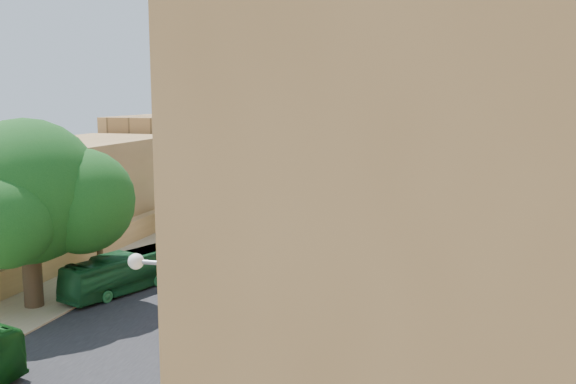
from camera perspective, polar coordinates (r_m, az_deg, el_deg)
The scene contains 34 objects.
ground at distance 33.48m, azimuth -12.50°, elevation -13.42°, with size 260.00×260.00×0.00m, color brown.
road_surface at distance 60.43m, azimuth 1.03°, elevation -3.19°, with size 14.00×140.00×0.01m, color black.
sidewalk_east at distance 58.80m, azimuth 10.04°, elevation -3.66°, with size 5.00×140.00×0.01m, color tan.
sidewalk_west at distance 63.46m, azimuth -7.30°, elevation -2.68°, with size 5.00×140.00×0.01m, color tan.
kerb_east at distance 59.08m, azimuth 7.62°, elevation -3.49°, with size 0.25×140.00×0.12m, color tan.
kerb_west at distance 62.53m, azimuth -5.19°, elevation -2.77°, with size 0.25×140.00×0.12m, color tan.
townhouse_a at distance 24.97m, azimuth 17.55°, elevation -5.83°, with size 9.00×14.00×16.40m.
townhouse_b at distance 38.82m, azimuth 16.90°, elevation -1.81°, with size 9.00×14.00×14.90m.
townhouse_c at distance 52.50m, azimuth 16.71°, elevation 2.26°, with size 9.00×14.00×17.40m.
townhouse_d at distance 66.50m, azimuth 16.51°, elevation 2.91°, with size 9.00×14.00×15.90m.
corner_block at distance 11.74m, azimuth 22.60°, elevation -15.09°, with size 9.20×10.20×15.70m.
west_wall at distance 55.84m, azimuth -14.19°, elevation -3.52°, with size 1.00×40.00×1.80m, color #AB814D.
west_building_low at distance 56.56m, azimuth -20.16°, elevation -0.24°, with size 10.00×28.00×8.40m, color olive.
west_building_mid at distance 78.82m, azimuth -9.10°, elevation 3.18°, with size 10.00×22.00×10.00m, color tan.
church at distance 106.90m, azimuth 7.73°, elevation 7.08°, with size 28.00×22.50×36.30m.
ficus_tree at distance 40.04m, azimuth -22.02°, elevation -0.39°, with size 11.16×10.27×11.16m.
street_tree_a at distance 47.44m, azimuth -16.46°, elevation -3.13°, with size 2.96×2.96×4.55m.
street_tree_b at distance 57.74m, azimuth -10.14°, elevation -0.78°, with size 3.00×3.00×4.61m.
street_tree_c at distance 68.63m, azimuth -5.78°, elevation 0.68°, with size 2.85×2.85×4.38m.
street_tree_d at distance 79.75m, azimuth -2.63°, elevation 2.21°, with size 3.32×3.32×5.11m.
streetlamp at distance 18.36m, azimuth -9.31°, elevation -14.87°, with size 2.11×0.44×8.22m.
red_truck at distance 35.87m, azimuth -4.75°, elevation -8.90°, with size 3.46×6.72×3.76m.
olive_pickup at distance 49.36m, azimuth 5.40°, elevation -5.01°, with size 3.19×4.32×1.63m.
bus_green_north at distance 42.55m, azimuth -14.16°, elevation -6.86°, with size 2.11×9.02×2.51m, color #1A5C2D.
bus_red_east at distance 37.90m, azimuth 0.17°, elevation -8.41°, with size 2.23×9.55×2.66m, color maroon.
bus_cream_east at distance 62.31m, azimuth 6.25°, elevation -1.51°, with size 2.45×10.48×2.92m, color beige.
car_blue_a at distance 45.46m, azimuth -11.05°, elevation -6.69°, with size 1.27×3.15×1.07m, color teal.
car_white_a at distance 64.47m, azimuth -0.36°, elevation -1.89°, with size 1.26×3.63×1.19m, color white.
car_cream at distance 52.23m, azimuth 3.50°, elevation -4.46°, with size 1.96×4.25×1.18m, color beige.
car_dkblue at distance 73.78m, azimuth -0.20°, elevation -0.58°, with size 1.52×3.73×1.08m, color #131855.
car_white_b at distance 64.03m, azimuth 5.11°, elevation -2.00°, with size 1.40×3.49×1.19m, color white.
car_blue_b at distance 85.39m, azimuth 4.81°, elevation 0.72°, with size 1.30×3.71×1.22m, color teal.
pedestrian_a at distance 37.03m, azimuth 8.88°, elevation -9.71°, with size 0.62×0.41×1.71m, color #2C2C2E.
pedestrian_c at distance 43.67m, azimuth 9.56°, elevation -6.83°, with size 1.03×0.43×1.75m, color #2E2E34.
Camera 1 is at (14.98, -27.19, 12.53)m, focal length 40.00 mm.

